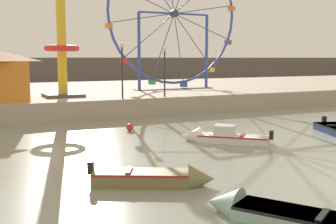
# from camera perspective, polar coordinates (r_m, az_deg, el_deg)

# --- Properties ---
(quay_promenade) EXTENTS (110.00, 24.60, 1.40)m
(quay_promenade) POSITION_cam_1_polar(r_m,az_deg,el_deg) (43.66, -7.93, 2.28)
(quay_promenade) COLOR tan
(quay_promenade) RESTS_ON ground_plane
(distant_town_skyline) EXTENTS (140.00, 3.00, 4.40)m
(distant_town_skyline) POSITION_cam_1_polar(r_m,az_deg,el_deg) (70.73, -15.03, 5.17)
(distant_town_skyline) COLOR #564C47
(distant_town_skyline) RESTS_ON ground_plane
(motorboat_olive_wood) EXTENTS (4.17, 2.90, 1.08)m
(motorboat_olive_wood) POSITION_cam_1_polar(r_m,az_deg,el_deg) (15.01, -1.15, -8.67)
(motorboat_olive_wood) COLOR olive
(motorboat_olive_wood) RESTS_ON ground_plane
(motorboat_white_red_stripe) EXTENTS (4.09, 3.92, 1.24)m
(motorboat_white_red_stripe) POSITION_cam_1_polar(r_m,az_deg,el_deg) (22.66, 6.73, -3.27)
(motorboat_white_red_stripe) COLOR silver
(motorboat_white_red_stripe) RESTS_ON ground_plane
(motorboat_seafoam) EXTENTS (3.37, 4.51, 1.10)m
(motorboat_seafoam) POSITION_cam_1_polar(r_m,az_deg,el_deg) (12.22, 13.70, -12.87)
(motorboat_seafoam) COLOR #93BCAD
(motorboat_seafoam) RESTS_ON ground_plane
(ferris_wheel_blue_frame) EXTENTS (13.34, 1.20, 13.67)m
(ferris_wheel_blue_frame) POSITION_cam_1_polar(r_m,az_deg,el_deg) (41.30, 0.81, 12.58)
(ferris_wheel_blue_frame) COLOR #334CA8
(ferris_wheel_blue_frame) RESTS_ON quay_promenade
(drop_tower_yellow_tower) EXTENTS (2.80, 2.80, 14.95)m
(drop_tower_yellow_tower) POSITION_cam_1_polar(r_m,az_deg,el_deg) (34.12, -13.96, 11.48)
(drop_tower_yellow_tower) COLOR gold
(drop_tower_yellow_tower) RESTS_ON quay_promenade
(promenade_lamp_near) EXTENTS (0.32, 0.32, 3.75)m
(promenade_lamp_near) POSITION_cam_1_polar(r_m,az_deg,el_deg) (33.06, -0.45, 6.30)
(promenade_lamp_near) COLOR #2D2D33
(promenade_lamp_near) RESTS_ON quay_promenade
(promenade_lamp_far) EXTENTS (0.32, 0.32, 4.03)m
(promenade_lamp_far) POSITION_cam_1_polar(r_m,az_deg,el_deg) (31.60, -6.08, 6.50)
(promenade_lamp_far) COLOR #2D2D33
(promenade_lamp_far) RESTS_ON quay_promenade
(mooring_buoy_orange) EXTENTS (0.44, 0.44, 0.44)m
(mooring_buoy_orange) POSITION_cam_1_polar(r_m,az_deg,el_deg) (26.07, -5.07, -2.01)
(mooring_buoy_orange) COLOR red
(mooring_buoy_orange) RESTS_ON ground_plane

